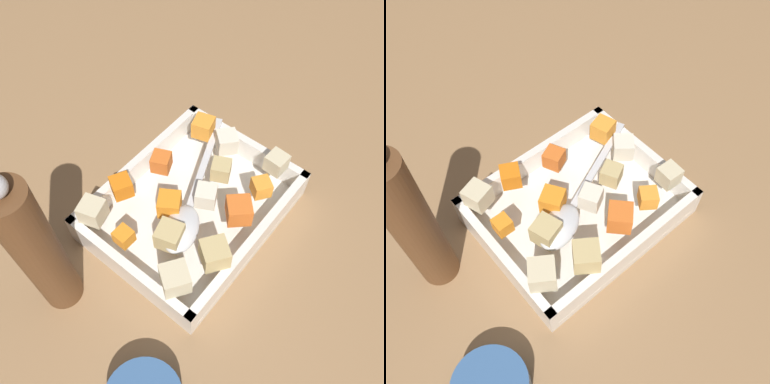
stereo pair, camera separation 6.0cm
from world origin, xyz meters
TOP-DOWN VIEW (x-y plane):
  - ground_plane at (0.00, 0.00)m, footprint 4.00×4.00m
  - baking_dish at (-0.02, 0.00)m, footprint 0.28×0.22m
  - carrot_chunk_back_center at (-0.08, 0.08)m, footprint 0.04×0.04m
  - carrot_chunk_corner_se at (0.05, -0.07)m, footprint 0.03×0.03m
  - carrot_chunk_heap_top at (-0.01, -0.07)m, footprint 0.05×0.05m
  - carrot_chunk_mid_left at (-0.01, 0.07)m, footprint 0.04×0.04m
  - carrot_chunk_heap_side at (0.08, 0.06)m, footprint 0.04×0.04m
  - carrot_chunk_front_center at (-0.06, 0.01)m, footprint 0.04×0.04m
  - carrot_chunk_center at (-0.13, 0.03)m, footprint 0.02×0.02m
  - potato_chunk_under_handle at (0.04, -0.01)m, footprint 0.04×0.04m
  - potato_chunk_far_right at (-0.08, -0.08)m, footprint 0.05×0.05m
  - potato_chunk_near_spoon at (-0.13, -0.07)m, footprint 0.05×0.05m
  - potato_chunk_corner_nw at (0.10, -0.06)m, footprint 0.03×0.03m
  - potato_chunk_corner_ne at (-0.13, 0.08)m, footprint 0.04×0.04m
  - potato_chunk_near_left at (-0.09, -0.02)m, footprint 0.04×0.04m
  - parsnip_chunk_far_left at (0.08, 0.01)m, footprint 0.04×0.04m
  - parsnip_chunk_rim_edge at (-0.01, -0.02)m, footprint 0.04×0.04m
  - serving_spoon at (-0.06, -0.02)m, footprint 0.24×0.12m
  - pepper_mill at (-0.22, 0.06)m, footprint 0.05×0.05m

SIDE VIEW (x-z plane):
  - ground_plane at x=0.00m, z-range 0.00..0.00m
  - baking_dish at x=-0.02m, z-range -0.01..0.04m
  - serving_spoon at x=-0.06m, z-range 0.05..0.07m
  - carrot_chunk_center at x=-0.13m, z-range 0.05..0.08m
  - carrot_chunk_corner_se at x=0.05m, z-range 0.05..0.08m
  - carrot_chunk_mid_left at x=-0.01m, z-range 0.05..0.08m
  - potato_chunk_under_handle at x=0.04m, z-range 0.05..0.08m
  - carrot_chunk_back_center at x=-0.08m, z-range 0.05..0.08m
  - potato_chunk_corner_nw at x=0.10m, z-range 0.05..0.08m
  - parsnip_chunk_rim_edge at x=-0.01m, z-range 0.05..0.08m
  - parsnip_chunk_far_left at x=0.08m, z-range 0.05..0.08m
  - carrot_chunk_heap_side at x=0.08m, z-range 0.05..0.08m
  - carrot_chunk_front_center at x=-0.06m, z-range 0.05..0.08m
  - potato_chunk_corner_ne at x=-0.13m, z-range 0.05..0.08m
  - potato_chunk_near_left at x=-0.09m, z-range 0.05..0.09m
  - carrot_chunk_heap_top at x=-0.01m, z-range 0.05..0.09m
  - potato_chunk_near_spoon at x=-0.13m, z-range 0.05..0.09m
  - potato_chunk_far_right at x=-0.08m, z-range 0.05..0.09m
  - pepper_mill at x=-0.22m, z-range -0.01..0.25m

